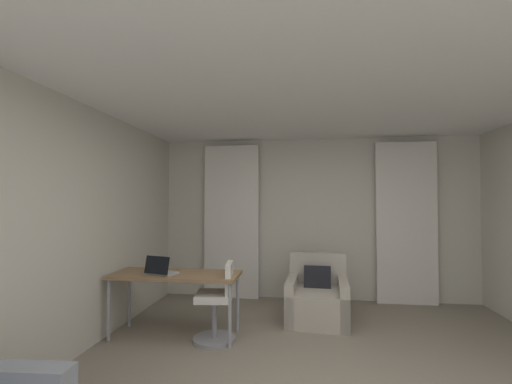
{
  "coord_description": "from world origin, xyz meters",
  "views": [
    {
      "loc": [
        -0.25,
        -2.65,
        1.58
      ],
      "look_at": [
        -0.76,
        1.32,
        1.69
      ],
      "focal_mm": 24.03,
      "sensor_mm": 36.0,
      "label": 1
    }
  ],
  "objects": [
    {
      "name": "wall_window",
      "position": [
        0.0,
        3.03,
        1.3
      ],
      "size": [
        5.12,
        0.06,
        2.6
      ],
      "color": "beige",
      "rests_on": "ground"
    },
    {
      "name": "wall_left",
      "position": [
        -2.53,
        0.0,
        1.3
      ],
      "size": [
        0.06,
        6.12,
        2.6
      ],
      "color": "beige",
      "rests_on": "ground"
    },
    {
      "name": "ceiling",
      "position": [
        0.0,
        0.0,
        2.63
      ],
      "size": [
        5.12,
        6.12,
        0.06
      ],
      "primitive_type": "cube",
      "color": "white",
      "rests_on": "wall_left"
    },
    {
      "name": "curtain_left_panel",
      "position": [
        -1.38,
        2.9,
        1.25
      ],
      "size": [
        0.9,
        0.06,
        2.5
      ],
      "color": "silver",
      "rests_on": "ground"
    },
    {
      "name": "curtain_right_panel",
      "position": [
        1.38,
        2.9,
        1.25
      ],
      "size": [
        0.9,
        0.06,
        2.5
      ],
      "color": "silver",
      "rests_on": "ground"
    },
    {
      "name": "armchair",
      "position": [
        -0.03,
        2.01,
        0.28
      ],
      "size": [
        0.84,
        0.93,
        0.84
      ],
      "color": "#B2A899",
      "rests_on": "ground"
    },
    {
      "name": "desk",
      "position": [
        -1.71,
        1.24,
        0.67
      ],
      "size": [
        1.5,
        0.57,
        0.73
      ],
      "color": "olive",
      "rests_on": "ground"
    },
    {
      "name": "desk_chair",
      "position": [
        -1.18,
        1.17,
        0.39
      ],
      "size": [
        0.48,
        0.48,
        0.88
      ],
      "color": "gray",
      "rests_on": "ground"
    },
    {
      "name": "laptop",
      "position": [
        -1.85,
        1.16,
        0.78
      ],
      "size": [
        0.37,
        0.32,
        0.22
      ],
      "color": "#ADADB2",
      "rests_on": "desk"
    }
  ]
}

